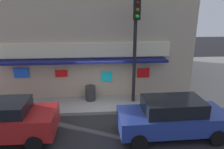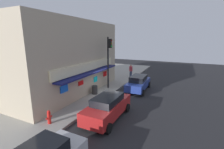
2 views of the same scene
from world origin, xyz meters
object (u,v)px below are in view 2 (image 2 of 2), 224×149
object	(u,v)px
traffic_light	(109,56)
fire_hydrant	(49,117)
parked_car_red	(108,107)
trash_can	(95,90)
parked_car_blue	(138,83)
pedestrian	(131,70)

from	to	relation	value
traffic_light	fire_hydrant	distance (m)	9.02
fire_hydrant	parked_car_red	world-z (taller)	parked_car_red
trash_can	parked_car_red	world-z (taller)	parked_car_red
traffic_light	parked_car_red	bearing A→B (deg)	-154.53
fire_hydrant	parked_car_blue	distance (m)	10.05
fire_hydrant	parked_car_blue	size ratio (longest dim) A/B	0.20
parked_car_red	pedestrian	bearing A→B (deg)	10.87
trash_can	parked_car_blue	bearing A→B (deg)	-45.06
traffic_light	parked_car_red	size ratio (longest dim) A/B	1.22
pedestrian	parked_car_blue	xyz separation A→B (m)	(-4.82, -2.48, -0.33)
traffic_light	parked_car_red	world-z (taller)	traffic_light
fire_hydrant	parked_car_blue	world-z (taller)	parked_car_blue
pedestrian	parked_car_red	xyz separation A→B (m)	(-11.87, -2.28, -0.30)
fire_hydrant	parked_car_red	distance (m)	3.87
parked_car_blue	parked_car_red	world-z (taller)	parked_car_red
pedestrian	parked_car_blue	distance (m)	5.43
traffic_light	parked_car_red	distance (m)	7.21
fire_hydrant	trash_can	xyz separation A→B (m)	(6.10, 0.31, -0.03)
fire_hydrant	parked_car_red	xyz separation A→B (m)	(2.50, -2.95, 0.26)
fire_hydrant	parked_car_blue	bearing A→B (deg)	-18.25
pedestrian	parked_car_blue	bearing A→B (deg)	-152.79
fire_hydrant	pedestrian	bearing A→B (deg)	-2.67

